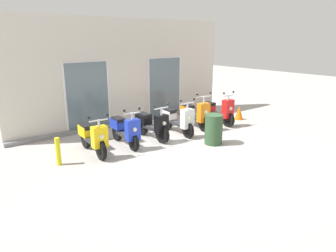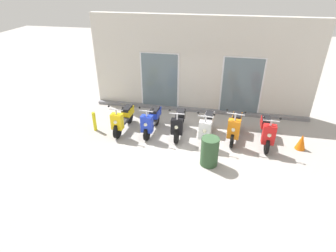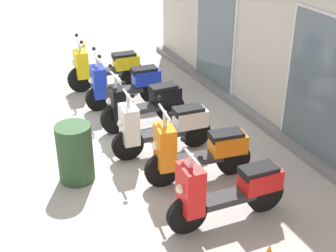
% 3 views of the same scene
% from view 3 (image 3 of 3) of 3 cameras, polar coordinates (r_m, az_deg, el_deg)
% --- Properties ---
extents(ground_plane, '(40.00, 40.00, 0.00)m').
position_cam_3_polar(ground_plane, '(7.85, -6.99, -2.62)').
color(ground_plane, '#A8A39E').
extents(storefront_facade, '(8.54, 0.50, 3.67)m').
position_cam_3_polar(storefront_facade, '(8.42, 12.35, 12.19)').
color(storefront_facade, beige).
rests_on(storefront_facade, ground_plane).
extents(scooter_yellow, '(0.56, 1.63, 1.17)m').
position_cam_3_polar(scooter_yellow, '(9.96, -7.64, 7.12)').
color(scooter_yellow, black).
rests_on(scooter_yellow, ground_plane).
extents(scooter_blue, '(0.53, 1.55, 1.19)m').
position_cam_3_polar(scooter_blue, '(9.07, -5.44, 5.14)').
color(scooter_blue, black).
rests_on(scooter_blue, ground_plane).
extents(scooter_black, '(0.56, 1.59, 1.18)m').
position_cam_3_polar(scooter_black, '(8.26, -3.05, 2.75)').
color(scooter_black, black).
rests_on(scooter_black, ground_plane).
extents(scooter_white, '(0.56, 1.67, 1.23)m').
position_cam_3_polar(scooter_white, '(7.41, -0.88, -0.01)').
color(scooter_white, black).
rests_on(scooter_white, ground_plane).
extents(scooter_orange, '(0.62, 1.62, 1.30)m').
position_cam_3_polar(scooter_orange, '(6.75, 3.52, -2.99)').
color(scooter_orange, black).
rests_on(scooter_orange, ground_plane).
extents(scooter_red, '(0.54, 1.66, 1.24)m').
position_cam_3_polar(scooter_red, '(5.99, 7.03, -7.74)').
color(scooter_red, black).
rests_on(scooter_red, ground_plane).
extents(curb_bollard, '(0.12, 0.12, 0.70)m').
position_cam_3_polar(curb_bollard, '(10.87, -10.23, 8.02)').
color(curb_bollard, yellow).
rests_on(curb_bollard, ground_plane).
extents(trash_bin, '(0.52, 0.52, 0.88)m').
position_cam_3_polar(trash_bin, '(6.91, -11.21, -3.25)').
color(trash_bin, '#2D4C2D').
rests_on(trash_bin, ground_plane).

